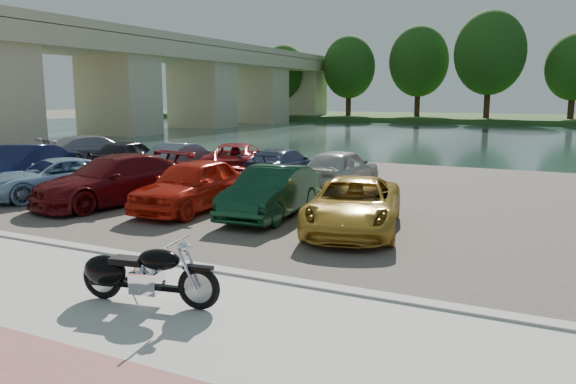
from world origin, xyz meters
name	(u,v)px	position (x,y,z in m)	size (l,w,h in m)	color
ground	(124,308)	(0.00, 0.00, 0.00)	(200.00, 200.00, 0.00)	#595447
promenade	(73,328)	(0.00, -1.00, 0.05)	(60.00, 6.00, 0.10)	#B8B6AD
kerb	(199,268)	(0.00, 2.00, 0.07)	(60.00, 0.30, 0.14)	#B8B6AD
parking_lot	(359,196)	(0.00, 11.00, 0.02)	(60.00, 18.00, 0.04)	#453F38
river	(483,138)	(0.00, 40.00, 0.00)	(120.00, 40.00, 0.00)	#1B322E
far_bank	(518,119)	(0.00, 72.00, 0.30)	(120.00, 24.00, 0.60)	#28491A
bridge	(196,73)	(-28.00, 41.02, 5.52)	(7.00, 56.00, 8.55)	#C2B287
far_trees	(559,58)	(4.36, 65.79, 7.49)	(70.25, 10.68, 12.52)	#321C12
motorcycle	(137,274)	(0.23, 0.08, 0.56)	(2.31, 0.83, 1.05)	black
car_1	(20,167)	(-11.14, 6.95, 0.79)	(1.59, 4.56, 1.50)	#13183C
car_2	(54,178)	(-8.67, 6.26, 0.66)	(2.05, 4.45, 1.24)	#91B8D3
car_3	(114,180)	(-6.11, 6.26, 0.77)	(2.04, 5.02, 1.46)	#5E0D11
car_4	(192,185)	(-3.44, 6.54, 0.77)	(1.72, 4.28, 1.46)	red
car_5	(271,192)	(-1.02, 6.77, 0.71)	(1.42, 4.08, 1.34)	#0E351F
car_6	(354,205)	(1.51, 6.26, 0.67)	(2.10, 4.56, 1.27)	#BB8E2B
car_7	(96,150)	(-13.61, 12.96, 0.75)	(1.99, 4.90, 1.42)	gray
car_8	(129,155)	(-10.88, 12.19, 0.73)	(1.62, 4.03, 1.37)	black
car_9	(184,158)	(-8.36, 12.68, 0.68)	(1.35, 3.88, 1.28)	slate
car_10	(238,159)	(-5.91, 13.00, 0.72)	(2.25, 4.88, 1.36)	maroon
car_11	(282,165)	(-3.62, 12.47, 0.67)	(1.77, 4.35, 1.26)	#2A3252
car_12	(340,168)	(-1.09, 12.05, 0.74)	(1.66, 4.12, 1.40)	#B3B3AE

